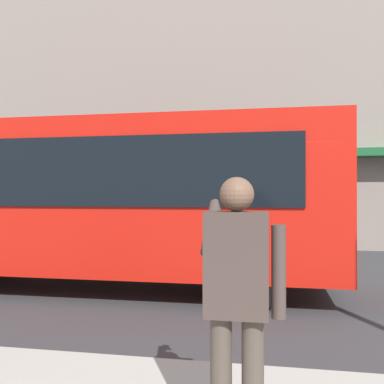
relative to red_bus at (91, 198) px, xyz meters
name	(u,v)px	position (x,y,z in m)	size (l,w,h in m)	color
ground_plane	(253,294)	(-3.03, 0.00, -1.68)	(60.00, 60.00, 0.00)	#38383A
building_facade_far	(262,67)	(-3.05, -6.79, 4.30)	(28.00, 1.55, 12.00)	gray
red_bus	(91,198)	(0.00, 0.00, 0.00)	(9.05, 2.54, 3.08)	red
pedestrian_photographer	(237,289)	(-3.12, 4.81, -0.54)	(0.53, 0.52, 1.70)	#4C4238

